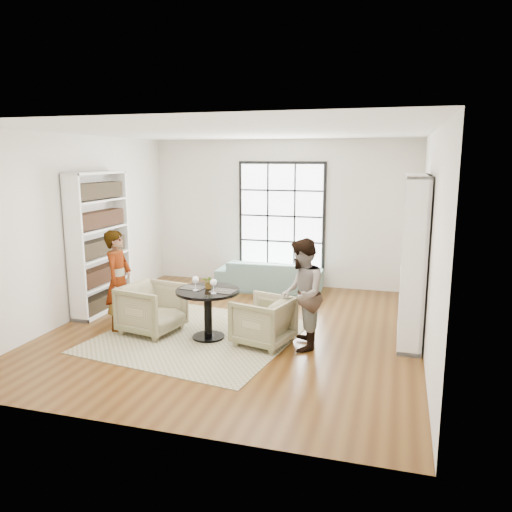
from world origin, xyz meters
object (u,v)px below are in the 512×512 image
(person_left, at_px, (119,280))
(flower_centerpiece, at_px, (209,282))
(armchair_left, at_px, (152,309))
(sofa, at_px, (270,275))
(armchair_right, at_px, (263,321))
(wine_glass_left, at_px, (195,280))
(pedestal_table, at_px, (208,303))
(person_right, at_px, (302,295))
(wine_glass_right, at_px, (213,283))

(person_left, relative_size, flower_centerpiece, 7.90)
(armchair_left, distance_m, person_left, 0.68)
(sofa, relative_size, armchair_right, 2.75)
(sofa, bearing_deg, wine_glass_left, 81.28)
(pedestal_table, xyz_separation_m, flower_centerpiece, (-0.00, 0.06, 0.30))
(armchair_left, height_order, person_left, person_left)
(person_right, bearing_deg, person_left, -99.02)
(pedestal_table, xyz_separation_m, wine_glass_right, (0.16, -0.17, 0.36))
(wine_glass_left, bearing_deg, flower_centerpiece, 45.05)
(person_right, bearing_deg, sofa, -166.36)
(sofa, xyz_separation_m, person_left, (-1.65, -2.91, 0.47))
(person_left, distance_m, wine_glass_left, 1.33)
(person_left, xyz_separation_m, person_right, (2.86, -0.01, 0.00))
(sofa, xyz_separation_m, wine_glass_right, (-0.02, -3.09, 0.59))
(pedestal_table, height_order, wine_glass_left, wine_glass_left)
(sofa, bearing_deg, pedestal_table, 84.04)
(armchair_left, height_order, flower_centerpiece, flower_centerpiece)
(pedestal_table, distance_m, sofa, 2.94)
(flower_centerpiece, bearing_deg, wine_glass_left, -134.95)
(sofa, relative_size, wine_glass_left, 9.87)
(armchair_right, relative_size, wine_glass_right, 3.56)
(sofa, relative_size, person_right, 1.34)
(wine_glass_left, bearing_deg, person_left, 175.64)
(person_right, xyz_separation_m, wine_glass_right, (-1.23, -0.17, 0.12))
(armchair_right, distance_m, flower_centerpiece, 0.98)
(armchair_left, bearing_deg, person_right, -79.32)
(sofa, height_order, flower_centerpiece, flower_centerpiece)
(armchair_right, bearing_deg, pedestal_table, -74.70)
(person_left, height_order, wine_glass_left, person_left)
(armchair_left, relative_size, wine_glass_left, 3.91)
(sofa, xyz_separation_m, flower_centerpiece, (-0.18, -2.86, 0.54))
(pedestal_table, height_order, sofa, pedestal_table)
(sofa, relative_size, person_left, 1.34)
(sofa, height_order, armchair_right, armchair_right)
(wine_glass_right, relative_size, flower_centerpiece, 1.08)
(wine_glass_right, bearing_deg, pedestal_table, 133.22)
(wine_glass_left, relative_size, flower_centerpiece, 1.08)
(armchair_left, bearing_deg, pedestal_table, -80.05)
(pedestal_table, xyz_separation_m, wine_glass_left, (-0.15, -0.09, 0.36))
(armchair_left, relative_size, armchair_right, 1.09)
(sofa, distance_m, person_left, 3.38)
(flower_centerpiece, bearing_deg, person_left, -178.13)
(person_left, relative_size, wine_glass_left, 7.34)
(armchair_right, bearing_deg, person_right, 104.83)
(wine_glass_left, bearing_deg, armchair_right, 5.34)
(sofa, relative_size, armchair_left, 2.53)
(wine_glass_right, height_order, flower_centerpiece, wine_glass_right)
(wine_glass_left, distance_m, wine_glass_right, 0.32)
(person_right, height_order, wine_glass_right, person_right)
(sofa, height_order, person_right, person_right)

